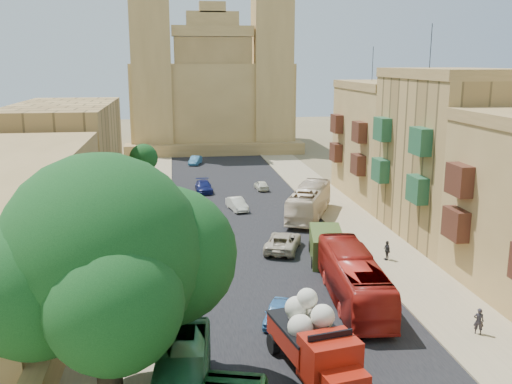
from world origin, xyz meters
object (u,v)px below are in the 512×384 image
object	(u,v)px
street_tree_b	(129,209)
olive_pickup	(326,246)
pedestrian_c	(387,250)
car_white_a	(237,204)
car_blue_b	(195,160)
ficus_tree	(105,261)
car_cream	(283,242)
street_tree_d	(144,158)
red_truck	(315,341)
pedestrian_a	(479,321)
street_tree_c	(138,180)
bus_red_east	(353,279)
street_tree_a	(113,260)
church	(211,91)
car_white_b	(261,185)
car_dkblue	(204,187)
car_blue_a	(278,313)

from	to	relation	value
street_tree_b	olive_pickup	distance (m)	15.08
street_tree_b	pedestrian_c	xyz separation A→B (m)	(18.83, -4.39, -2.77)
car_white_a	pedestrian_c	distance (m)	18.54
car_blue_b	pedestrian_c	world-z (taller)	pedestrian_c
ficus_tree	car_cream	xyz separation A→B (m)	(11.06, 18.86, -5.72)
street_tree_d	red_truck	size ratio (longest dim) A/B	0.73
car_cream	pedestrian_a	size ratio (longest dim) A/B	3.41
street_tree_d	pedestrian_c	bearing A→B (deg)	-56.44
street_tree_c	bus_red_east	world-z (taller)	street_tree_c
ficus_tree	car_cream	world-z (taller)	ficus_tree
street_tree_a	pedestrian_a	world-z (taller)	street_tree_a
street_tree_b	pedestrian_c	world-z (taller)	street_tree_b
church	car_cream	distance (m)	56.46
street_tree_d	car_white_a	xyz separation A→B (m)	(9.50, -12.37, -2.78)
car_white_b	olive_pickup	bearing A→B (deg)	89.11
car_cream	street_tree_b	bearing A→B (deg)	14.41
car_white_a	car_blue_b	size ratio (longest dim) A/B	1.02
pedestrian_a	street_tree_a	bearing A→B (deg)	11.50
car_dkblue	car_blue_b	world-z (taller)	car_dkblue
street_tree_b	pedestrian_a	size ratio (longest dim) A/B	3.52
car_white_a	car_blue_b	bearing A→B (deg)	84.52
street_tree_b	olive_pickup	size ratio (longest dim) A/B	0.95
street_tree_a	car_dkblue	distance (m)	32.96
car_white_a	olive_pickup	bearing A→B (deg)	-84.29
street_tree_b	street_tree_d	distance (m)	24.00
street_tree_c	pedestrian_a	bearing A→B (deg)	-55.62
church	car_dkblue	world-z (taller)	church
ficus_tree	bus_red_east	xyz separation A→B (m)	(13.40, 8.65, -4.90)
street_tree_a	red_truck	distance (m)	12.15
bus_red_east	car_blue_b	size ratio (longest dim) A/B	3.01
bus_red_east	car_blue_b	world-z (taller)	bus_red_east
car_blue_a	red_truck	bearing A→B (deg)	-62.98
bus_red_east	car_blue_a	size ratio (longest dim) A/B	3.23
olive_pickup	church	bearing A→B (deg)	94.32
ficus_tree	car_cream	bearing A→B (deg)	59.61
car_cream	car_dkblue	xyz separation A→B (m)	(-4.96, 21.26, -0.07)
street_tree_d	olive_pickup	xyz separation A→B (m)	(14.41, -27.72, -2.34)
street_tree_a	pedestrian_a	distance (m)	20.10
street_tree_c	olive_pickup	bearing A→B (deg)	-47.49
street_tree_c	car_cream	world-z (taller)	street_tree_c
pedestrian_c	car_cream	bearing A→B (deg)	-121.01
car_dkblue	car_white_b	world-z (taller)	car_dkblue
car_cream	olive_pickup	bearing A→B (deg)	156.65
street_tree_b	pedestrian_a	bearing A→B (deg)	-40.13
red_truck	car_dkblue	world-z (taller)	red_truck
church	car_white_a	xyz separation A→B (m)	(-0.50, -42.98, -8.90)
red_truck	car_blue_b	xyz separation A→B (m)	(-3.24, 56.96, -1.11)
car_dkblue	street_tree_a	bearing A→B (deg)	-103.25
bus_red_east	car_white_a	world-z (taller)	bus_red_east
car_white_a	street_tree_a	bearing A→B (deg)	-123.92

